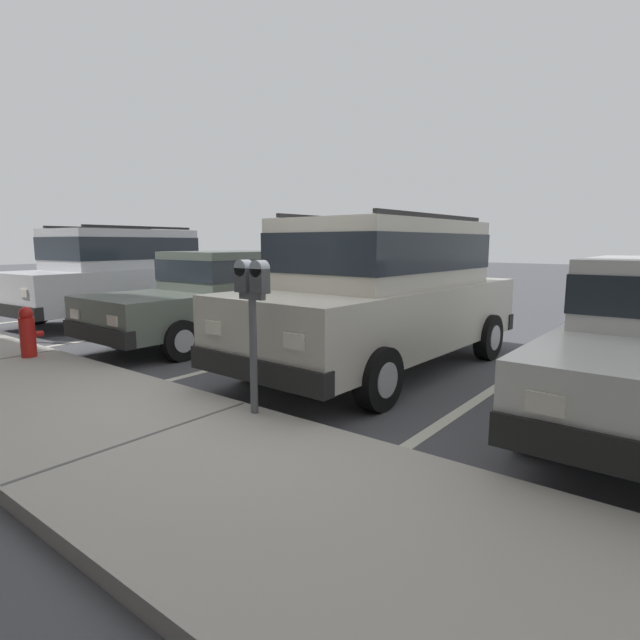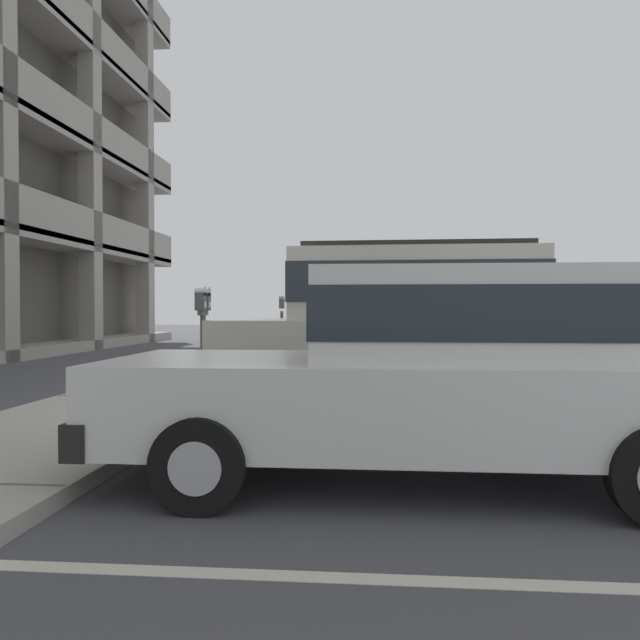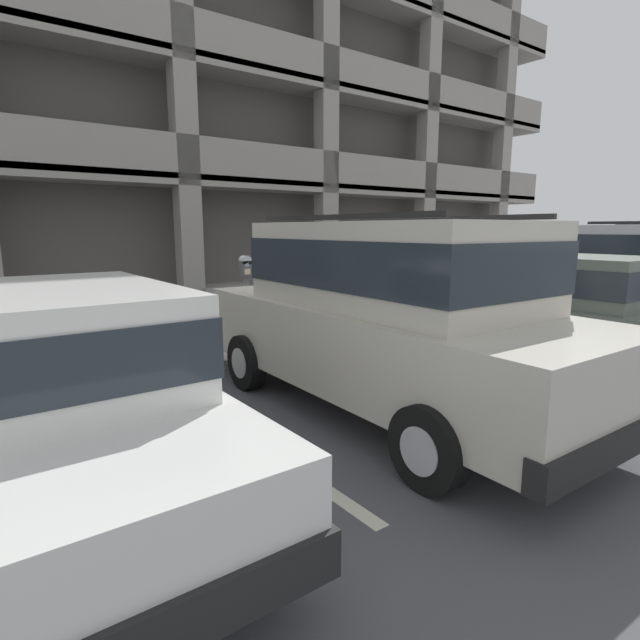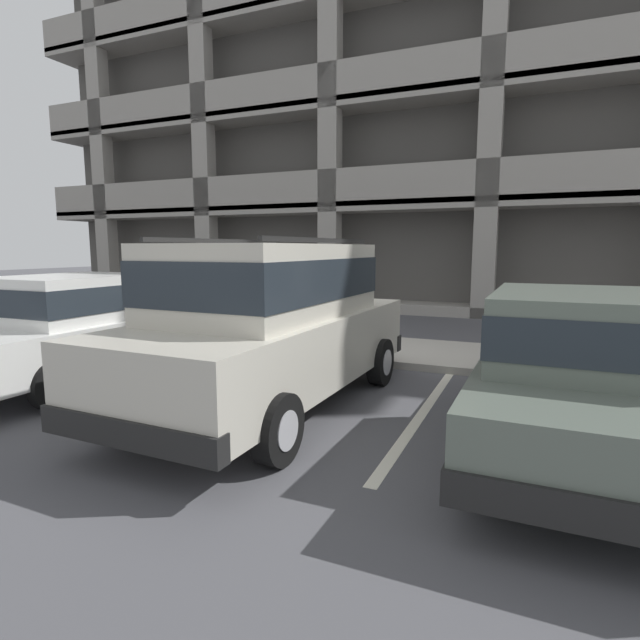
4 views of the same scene
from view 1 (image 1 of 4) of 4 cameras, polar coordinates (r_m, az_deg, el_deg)
The scene contains 8 objects.
ground_plane at distance 5.25m, azimuth -6.87°, elevation -10.57°, with size 80.00×80.00×0.10m.
sidewalk at distance 4.45m, azimuth -19.11°, elevation -13.13°, with size 40.00×2.20×0.12m.
parking_stall_lines at distance 7.31m, azimuth -8.30°, elevation -4.60°, with size 13.31×4.80×0.01m.
silver_suv at distance 6.68m, azimuth 7.27°, elevation 3.60°, with size 2.11×4.83×2.03m.
dark_hatchback at distance 8.90m, azimuth -11.16°, elevation 3.06°, with size 1.89×4.50×1.54m.
blue_coupe at distance 11.89m, azimuth -21.67°, elevation 5.30°, with size 2.27×4.91×2.03m.
parking_meter_near at distance 4.54m, azimuth -7.74°, elevation 2.28°, with size 0.35×0.12×1.42m.
fire_hydrant at distance 7.99m, azimuth -30.43°, elevation -1.22°, with size 0.30×0.30×0.70m.
Camera 1 is at (-3.52, 3.49, 1.69)m, focal length 28.00 mm.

